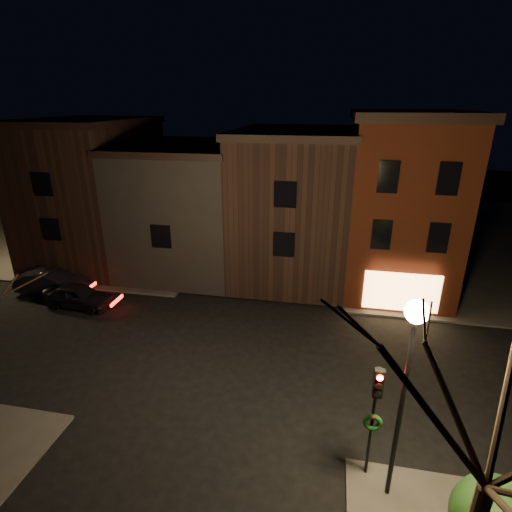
{
  "coord_description": "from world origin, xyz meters",
  "views": [
    {
      "loc": [
        3.97,
        -15.22,
        11.14
      ],
      "look_at": [
        0.07,
        4.74,
        3.2
      ],
      "focal_mm": 28.0,
      "sensor_mm": 36.0,
      "label": 1
    }
  ],
  "objects_px": {
    "street_lamp_near": "(411,350)",
    "parked_car_a": "(78,296)",
    "parked_car_b": "(52,282)",
    "traffic_signal": "(375,407)"
  },
  "relations": [
    {
      "from": "street_lamp_near",
      "to": "parked_car_a",
      "type": "distance_m",
      "value": 19.04
    },
    {
      "from": "parked_car_a",
      "to": "parked_car_b",
      "type": "distance_m",
      "value": 2.9
    },
    {
      "from": "traffic_signal",
      "to": "parked_car_b",
      "type": "xyz_separation_m",
      "value": [
        -18.21,
        9.72,
        -2.08
      ]
    },
    {
      "from": "traffic_signal",
      "to": "street_lamp_near",
      "type": "bearing_deg",
      "value": -39.37
    },
    {
      "from": "traffic_signal",
      "to": "parked_car_a",
      "type": "bearing_deg",
      "value": 151.54
    },
    {
      "from": "traffic_signal",
      "to": "parked_car_a",
      "type": "height_order",
      "value": "traffic_signal"
    },
    {
      "from": "parked_car_a",
      "to": "parked_car_b",
      "type": "height_order",
      "value": "parked_car_b"
    },
    {
      "from": "street_lamp_near",
      "to": "parked_car_a",
      "type": "relative_size",
      "value": 1.61
    },
    {
      "from": "street_lamp_near",
      "to": "traffic_signal",
      "type": "relative_size",
      "value": 1.6
    },
    {
      "from": "street_lamp_near",
      "to": "traffic_signal",
      "type": "distance_m",
      "value": 2.49
    }
  ]
}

